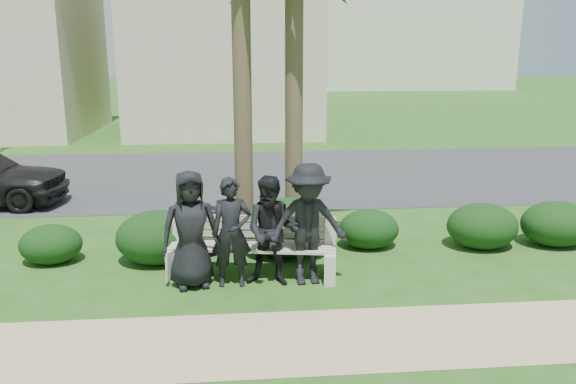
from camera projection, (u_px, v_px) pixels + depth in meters
name	position (u px, v px, depth m)	size (l,w,h in m)	color
ground	(276.00, 283.00, 8.53)	(160.00, 160.00, 0.00)	#235016
footpath	(286.00, 341.00, 6.78)	(30.00, 1.60, 0.01)	tan
asphalt_street	(257.00, 175.00, 16.26)	(160.00, 8.00, 0.01)	#2D2D30
stucco_bldg_right	(225.00, 48.00, 24.98)	(8.40, 8.40, 7.30)	beige
park_bench	(252.00, 252.00, 8.69)	(2.67, 0.99, 0.90)	#AFA493
man_a	(191.00, 229.00, 8.23)	(0.86, 0.56, 1.76)	black
man_b	(232.00, 233.00, 8.27)	(0.60, 0.39, 1.65)	black
man_c	(272.00, 231.00, 8.30)	(0.81, 0.63, 1.67)	black
man_d	(308.00, 224.00, 8.33)	(1.19, 0.69, 1.85)	black
hedge_a	(51.00, 243.00, 9.31)	(1.02, 0.84, 0.66)	black
hedge_b	(158.00, 236.00, 9.32)	(1.38, 1.14, 0.90)	black
hedge_c	(195.00, 232.00, 9.78)	(1.13, 0.93, 0.74)	black
hedge_d	(288.00, 226.00, 9.67)	(1.57, 1.30, 1.02)	black
hedge_e	(369.00, 228.00, 10.07)	(1.09, 0.90, 0.71)	black
hedge_f	(482.00, 225.00, 10.05)	(1.27, 1.05, 0.83)	black
hedge_extra	(556.00, 223.00, 10.17)	(1.27, 1.05, 0.83)	black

